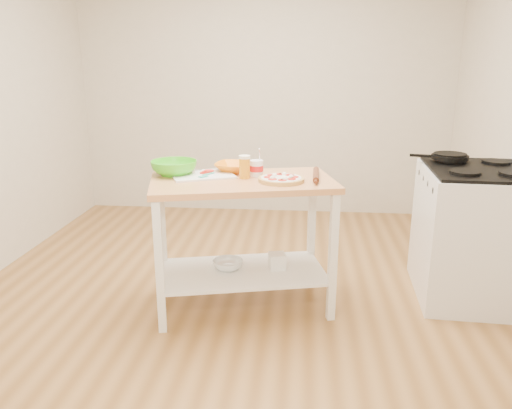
{
  "coord_description": "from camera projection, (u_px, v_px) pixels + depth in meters",
  "views": [
    {
      "loc": [
        0.42,
        -3.2,
        1.64
      ],
      "look_at": [
        0.12,
        -0.03,
        0.72
      ],
      "focal_mm": 35.0,
      "sensor_mm": 36.0,
      "label": 1
    }
  ],
  "objects": [
    {
      "name": "room_shell",
      "position": [
        237.0,
        108.0,
        3.18
      ],
      "size": [
        4.04,
        4.54,
        2.74
      ],
      "color": "olive",
      "rests_on": "ground"
    },
    {
      "name": "prep_island",
      "position": [
        243.0,
        216.0,
        3.31
      ],
      "size": [
        1.3,
        0.9,
        0.9
      ],
      "rotation": [
        0.0,
        0.0,
        0.24
      ],
      "color": "tan",
      "rests_on": "ground"
    },
    {
      "name": "gas_stove",
      "position": [
        473.0,
        233.0,
        3.51
      ],
      "size": [
        0.76,
        0.87,
        1.11
      ],
      "rotation": [
        0.0,
        0.0,
        -0.06
      ],
      "color": "silver",
      "rests_on": "ground"
    },
    {
      "name": "skillet",
      "position": [
        449.0,
        157.0,
        3.59
      ],
      "size": [
        0.4,
        0.26,
        0.03
      ],
      "rotation": [
        0.0,
        0.0,
        -0.19
      ],
      "color": "black",
      "rests_on": "gas_stove"
    },
    {
      "name": "pizza",
      "position": [
        281.0,
        179.0,
        3.18
      ],
      "size": [
        0.29,
        0.29,
        0.05
      ],
      "rotation": [
        0.0,
        0.0,
        0.65
      ],
      "color": "tan",
      "rests_on": "prep_island"
    },
    {
      "name": "cutting_board",
      "position": [
        202.0,
        175.0,
        3.34
      ],
      "size": [
        0.49,
        0.43,
        0.04
      ],
      "rotation": [
        0.0,
        0.0,
        0.4
      ],
      "color": "white",
      "rests_on": "prep_island"
    },
    {
      "name": "spatula",
      "position": [
        206.0,
        175.0,
        3.29
      ],
      "size": [
        0.09,
        0.15,
        0.01
      ],
      "rotation": [
        0.0,
        0.0,
        0.93
      ],
      "color": "teal",
      "rests_on": "cutting_board"
    },
    {
      "name": "knife",
      "position": [
        177.0,
        170.0,
        3.45
      ],
      "size": [
        0.27,
        0.05,
        0.01
      ],
      "rotation": [
        0.0,
        0.0,
        0.05
      ],
      "color": "silver",
      "rests_on": "cutting_board"
    },
    {
      "name": "orange_bowl",
      "position": [
        234.0,
        167.0,
        3.46
      ],
      "size": [
        0.3,
        0.3,
        0.06
      ],
      "primitive_type": "imported",
      "rotation": [
        0.0,
        0.0,
        -0.18
      ],
      "color": "orange",
      "rests_on": "prep_island"
    },
    {
      "name": "green_bowl",
      "position": [
        174.0,
        168.0,
        3.36
      ],
      "size": [
        0.4,
        0.4,
        0.1
      ],
      "primitive_type": "imported",
      "rotation": [
        0.0,
        0.0,
        0.4
      ],
      "color": "#44C61D",
      "rests_on": "prep_island"
    },
    {
      "name": "beer_pint",
      "position": [
        245.0,
        167.0,
        3.25
      ],
      "size": [
        0.08,
        0.08,
        0.15
      ],
      "color": "orange",
      "rests_on": "prep_island"
    },
    {
      "name": "yogurt_tub",
      "position": [
        257.0,
        168.0,
        3.32
      ],
      "size": [
        0.09,
        0.09,
        0.19
      ],
      "color": "white",
      "rests_on": "prep_island"
    },
    {
      "name": "rolling_pin",
      "position": [
        316.0,
        175.0,
        3.28
      ],
      "size": [
        0.05,
        0.34,
        0.04
      ],
      "primitive_type": "cylinder",
      "rotation": [
        1.57,
        0.0,
        -0.03
      ],
      "color": "#602C16",
      "rests_on": "prep_island"
    },
    {
      "name": "shelf_glass_bowl",
      "position": [
        228.0,
        265.0,
        3.43
      ],
      "size": [
        0.29,
        0.29,
        0.07
      ],
      "primitive_type": "imported",
      "rotation": [
        0.0,
        0.0,
        0.56
      ],
      "color": "silver",
      "rests_on": "prep_island"
    },
    {
      "name": "shelf_bin",
      "position": [
        277.0,
        261.0,
        3.44
      ],
      "size": [
        0.13,
        0.13,
        0.11
      ],
      "primitive_type": "cube",
      "rotation": [
        0.0,
        0.0,
        0.24
      ],
      "color": "white",
      "rests_on": "prep_island"
    }
  ]
}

